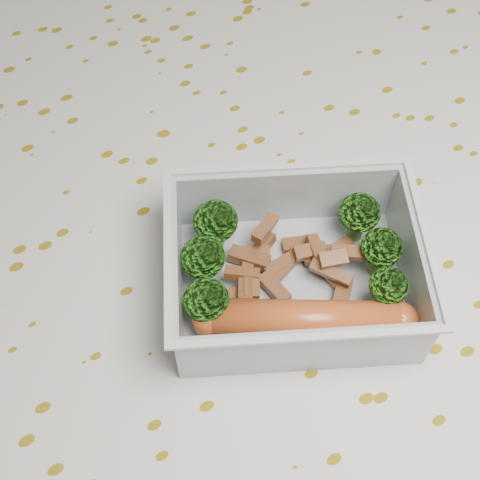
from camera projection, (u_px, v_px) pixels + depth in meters
name	position (u px, v px, depth m)	size (l,w,h in m)	color
dining_table	(248.00, 314.00, 0.53)	(1.40, 0.90, 0.75)	brown
tablecloth	(249.00, 283.00, 0.49)	(1.46, 0.96, 0.19)	silver
lunch_container	(294.00, 275.00, 0.43)	(0.20, 0.18, 0.06)	silver
broccoli_florets	(282.00, 253.00, 0.42)	(0.15, 0.12, 0.04)	#608C3F
meat_pile	(289.00, 264.00, 0.44)	(0.10, 0.08, 0.02)	brown
sausage	(306.00, 320.00, 0.41)	(0.13, 0.08, 0.03)	#B74D1F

